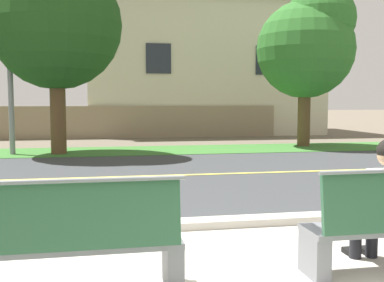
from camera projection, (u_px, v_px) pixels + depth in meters
ground_plane at (155, 166)px, 11.35m from camera, size 140.00×140.00×0.00m
curb_edge at (203, 224)px, 5.81m from camera, size 44.00×0.30×0.11m
street_asphalt at (163, 176)px, 9.88m from camera, size 52.00×8.00×0.01m
road_centre_line at (163, 176)px, 9.88m from camera, size 48.00×0.14×0.01m
far_verge_grass at (143, 150)px, 14.95m from camera, size 48.00×2.80×0.02m
bench_left at (65, 244)px, 3.68m from camera, size 1.89×0.48×1.01m
seated_person_white at (381, 199)px, 4.36m from camera, size 0.52×0.68×1.25m
streetlamp at (9, 5)px, 13.63m from camera, size 0.24×2.10×7.86m
shade_tree_left at (60, 14)px, 13.59m from camera, size 3.90×3.90×6.43m
shade_tree_centre at (309, 42)px, 16.13m from camera, size 3.42×3.42×5.64m
garden_wall at (131, 122)px, 20.10m from camera, size 13.00×0.36×1.40m
house_across_street at (200, 64)px, 23.68m from camera, size 11.96×6.91×6.89m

